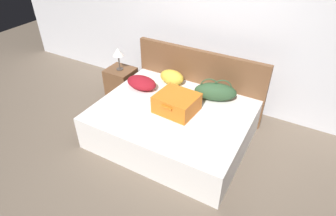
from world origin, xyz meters
TOP-DOWN VIEW (x-y plane):
  - ground_plane at (0.00, 0.00)m, footprint 12.00×12.00m
  - back_wall at (0.00, 1.65)m, footprint 8.00×0.10m
  - bed at (0.00, 0.40)m, footprint 2.00×1.59m
  - headboard at (0.00, 1.23)m, footprint 2.04×0.08m
  - hard_case_large at (0.06, 0.41)m, footprint 0.54×0.50m
  - duffel_bag at (0.40, 0.90)m, footprint 0.63×0.42m
  - pillow_near_headboard at (-0.34, 1.00)m, footprint 0.40×0.27m
  - pillow_center_head at (-0.66, 0.66)m, footprint 0.50×0.33m
  - nightstand at (-1.28, 0.94)m, footprint 0.44×0.40m
  - table_lamp at (-1.28, 0.94)m, footprint 0.18×0.18m

SIDE VIEW (x-z plane):
  - ground_plane at x=0.00m, z-range 0.00..0.00m
  - bed at x=0.00m, z-range 0.00..0.49m
  - nightstand at x=-1.28m, z-range 0.00..0.52m
  - headboard at x=0.00m, z-range 0.00..1.01m
  - pillow_center_head at x=-0.66m, z-range 0.49..0.67m
  - pillow_near_headboard at x=-0.34m, z-range 0.49..0.70m
  - hard_case_large at x=0.06m, z-range 0.49..0.73m
  - duffel_bag at x=0.40m, z-range 0.46..0.78m
  - table_lamp at x=-1.28m, z-range 0.62..0.99m
  - back_wall at x=0.00m, z-range 0.00..2.60m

